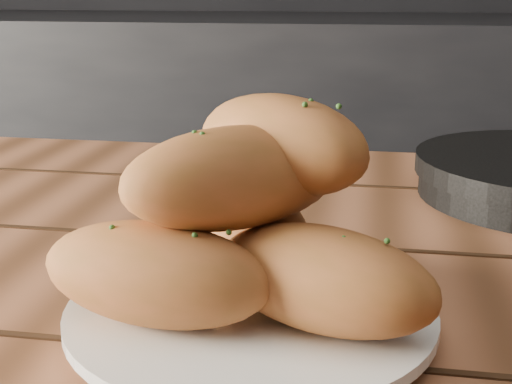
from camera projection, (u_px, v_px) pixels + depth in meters
name	position (u px, v px, depth m)	size (l,w,h in m)	color
counter	(324.00, 209.00, 1.72)	(2.80, 0.60, 0.90)	black
plate	(251.00, 316.00, 0.47)	(0.24, 0.24, 0.02)	white
bread_rolls	(249.00, 222.00, 0.46)	(0.26, 0.21, 0.14)	#AC5A2F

